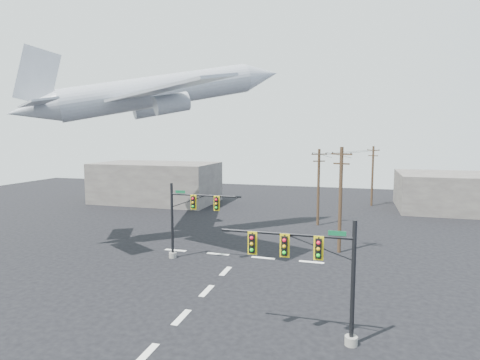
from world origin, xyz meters
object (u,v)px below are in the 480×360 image
(utility_pole_b, at_px, (318,186))
(utility_pole_c, at_px, (372,175))
(signal_mast_near, at_px, (317,272))
(signal_mast_far, at_px, (186,219))
(utility_pole_a, at_px, (340,198))
(airliner, at_px, (160,92))

(utility_pole_b, relative_size, utility_pole_c, 1.00)
(utility_pole_b, bearing_deg, signal_mast_near, -108.11)
(signal_mast_near, xyz_separation_m, utility_pole_b, (-2.28, 26.23, 0.98))
(signal_mast_near, xyz_separation_m, signal_mast_far, (-11.53, 10.47, -0.17))
(signal_mast_far, height_order, utility_pole_a, utility_pole_a)
(utility_pole_a, height_order, airliner, airliner)
(signal_mast_far, height_order, airliner, airliner)
(signal_mast_far, xyz_separation_m, airliner, (-4.91, 5.32, 10.92))
(utility_pole_c, relative_size, airliner, 0.39)
(signal_mast_near, height_order, airliner, airliner)
(signal_mast_far, relative_size, utility_pole_b, 0.73)
(signal_mast_far, relative_size, utility_pole_c, 0.73)
(utility_pole_b, height_order, utility_pole_c, utility_pole_b)
(utility_pole_c, xyz_separation_m, airliner, (-20.52, -25.36, 9.78))
(utility_pole_c, distance_m, airliner, 34.06)
(signal_mast_far, xyz_separation_m, utility_pole_a, (12.03, 5.47, 1.43))
(signal_mast_near, height_order, utility_pole_c, utility_pole_c)
(signal_mast_far, distance_m, utility_pole_c, 34.45)
(signal_mast_near, bearing_deg, signal_mast_far, 137.77)
(signal_mast_near, bearing_deg, utility_pole_b, 94.96)
(airliner, bearing_deg, signal_mast_near, -85.57)
(signal_mast_near, relative_size, utility_pole_b, 0.80)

